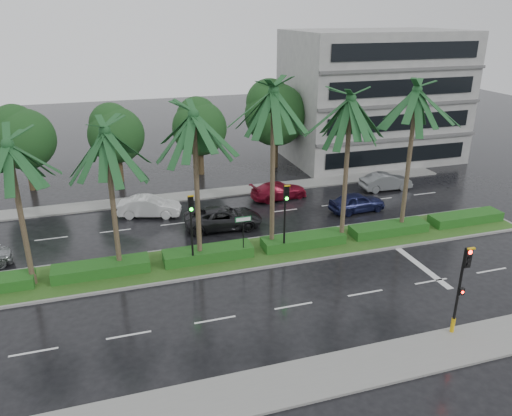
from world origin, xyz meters
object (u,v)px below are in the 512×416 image
object	(u,v)px
street_sign	(243,227)
car_white	(149,207)
signal_near	(461,287)
car_red	(279,190)
signal_median_left	(191,220)
car_blue	(357,202)
car_darkgrey	(223,218)
car_grey	(386,182)

from	to	relation	value
street_sign	car_white	world-z (taller)	street_sign
signal_near	street_sign	size ratio (longest dim) A/B	1.68
signal_near	car_red	distance (m)	19.07
car_white	signal_median_left	bearing A→B (deg)	-154.13
car_blue	signal_median_left	bearing A→B (deg)	107.64
car_blue	car_darkgrey	bearing A→B (deg)	86.31
signal_median_left	street_sign	size ratio (longest dim) A/B	1.68
signal_near	car_darkgrey	distance (m)	16.42
street_sign	car_red	size ratio (longest dim) A/B	0.58
car_darkgrey	car_grey	distance (m)	14.91
signal_near	car_white	distance (m)	21.72
car_white	street_sign	bearing A→B (deg)	-135.98
signal_near	signal_median_left	world-z (taller)	signal_median_left
street_sign	car_red	bearing A→B (deg)	58.71
street_sign	car_grey	world-z (taller)	street_sign
street_sign	car_blue	world-z (taller)	street_sign
car_white	signal_near	bearing A→B (deg)	-131.88
signal_median_left	signal_near	bearing A→B (deg)	-44.09
car_blue	car_red	bearing A→B (deg)	43.45
signal_median_left	car_darkgrey	world-z (taller)	signal_median_left
signal_near	car_white	world-z (taller)	signal_near
car_white	car_grey	world-z (taller)	car_white
signal_median_left	car_darkgrey	distance (m)	6.31
car_blue	signal_near	bearing A→B (deg)	164.98
car_red	car_blue	bearing A→B (deg)	-139.56
signal_near	car_blue	size ratio (longest dim) A/B	1.06
signal_median_left	car_grey	bearing A→B (deg)	25.98
signal_near	street_sign	xyz separation A→B (m)	(-7.00, 9.87, -0.38)
street_sign	car_grey	distance (m)	16.79
car_white	car_red	size ratio (longest dim) A/B	0.97
car_darkgrey	signal_median_left	bearing A→B (deg)	153.81
street_sign	car_white	size ratio (longest dim) A/B	0.60
signal_median_left	car_white	world-z (taller)	signal_median_left
signal_near	car_grey	distance (m)	19.78
car_darkgrey	car_blue	size ratio (longest dim) A/B	1.26
car_red	car_blue	world-z (taller)	car_blue
signal_median_left	car_white	distance (m)	9.07
car_blue	car_grey	xyz separation A→B (m)	(4.50, 3.50, -0.01)
street_sign	car_darkgrey	size ratio (longest dim) A/B	0.50
car_red	car_grey	bearing A→B (deg)	-100.99
car_darkgrey	car_blue	xyz separation A→B (m)	(10.00, -0.03, -0.02)
signal_median_left	car_red	distance (m)	12.77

